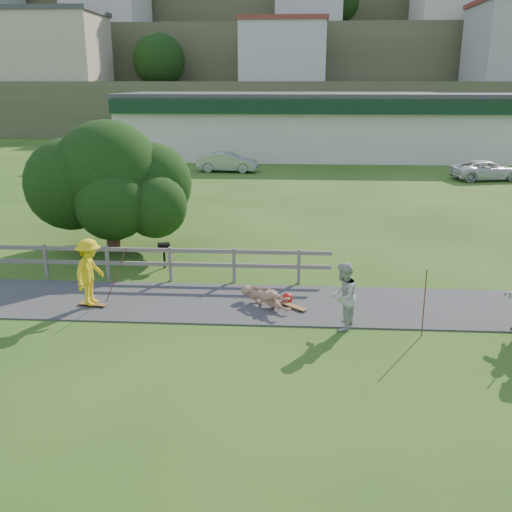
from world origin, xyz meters
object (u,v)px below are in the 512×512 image
object	(u,v)px
skater_fallen	(265,297)
skater_rider	(90,275)
tree	(111,204)
car_silver	(228,162)
car_white	(487,170)
bbq	(164,256)
spectator_a	(343,297)

from	to	relation	value
skater_fallen	skater_rider	bearing A→B (deg)	135.43
skater_fallen	tree	size ratio (longest dim) A/B	0.27
car_silver	skater_rider	bearing A→B (deg)	-177.39
skater_fallen	car_white	world-z (taller)	car_white
bbq	skater_rider	bearing A→B (deg)	-126.23
spectator_a	bbq	xyz separation A→B (m)	(-5.55, 4.59, -0.45)
bbq	tree	bearing A→B (deg)	121.79
skater_rider	car_silver	xyz separation A→B (m)	(0.98, 24.82, -0.25)
skater_rider	bbq	xyz separation A→B (m)	(1.25, 3.58, -0.50)
tree	car_silver	bearing A→B (deg)	83.68
car_white	bbq	world-z (taller)	car_white
spectator_a	car_silver	distance (m)	26.48
skater_fallen	spectator_a	size ratio (longest dim) A/B	0.97
skater_fallen	car_white	bearing A→B (deg)	11.75
car_white	bbq	size ratio (longest dim) A/B	5.17
spectator_a	car_silver	size ratio (longest dim) A/B	0.42
tree	spectator_a	bearing A→B (deg)	-40.04
spectator_a	car_white	world-z (taller)	spectator_a
skater_rider	bbq	world-z (taller)	skater_rider
skater_fallen	bbq	world-z (taller)	bbq
car_white	tree	world-z (taller)	tree
skater_fallen	bbq	size ratio (longest dim) A/B	1.99
bbq	skater_fallen	bearing A→B (deg)	-59.80
car_silver	car_white	world-z (taller)	car_silver
car_silver	bbq	world-z (taller)	car_silver
tree	skater_fallen	bearing A→B (deg)	-42.14
car_silver	car_white	size ratio (longest dim) A/B	0.93
skater_fallen	car_silver	bearing A→B (deg)	50.82
car_silver	car_white	bearing A→B (deg)	-92.89
skater_rider	car_white	distance (m)	28.69
car_silver	tree	xyz separation A→B (m)	(-2.12, -19.16, 1.06)
skater_rider	tree	world-z (taller)	tree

